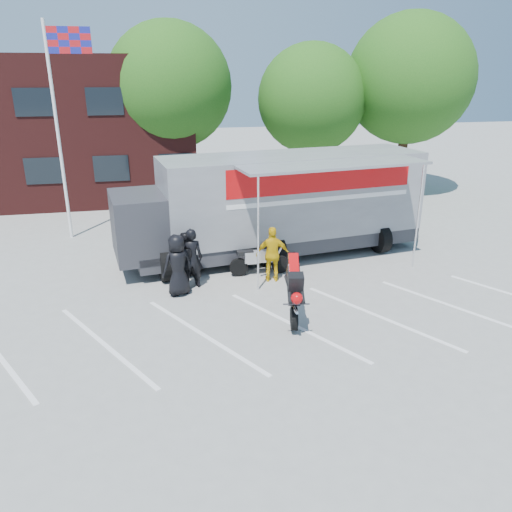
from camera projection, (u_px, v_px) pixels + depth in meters
name	position (u px, v px, depth m)	size (l,w,h in m)	color
ground	(297.00, 345.00, 12.13)	(100.00, 100.00, 0.00)	#969691
parking_bay_lines	(287.00, 326.00, 13.04)	(18.00, 5.00, 0.01)	white
office_building	(12.00, 129.00, 25.49)	(18.00, 8.00, 7.00)	#461816
flagpole	(62.00, 106.00, 18.34)	(1.61, 0.12, 8.00)	white
tree_left	(170.00, 86.00, 24.49)	(6.12, 6.12, 8.64)	#382314
tree_mid	(312.00, 99.00, 25.14)	(5.44, 5.44, 7.68)	#382314
tree_right	(409.00, 79.00, 25.32)	(6.46, 6.46, 9.12)	#382314
transporter_truck	(279.00, 254.00, 18.22)	(11.26, 5.42, 3.58)	gray
parked_motorcycle	(260.00, 274.00, 16.37)	(0.67, 2.02, 1.06)	#BCBCC1
stunt_bike_rider	(291.00, 319.00, 13.41)	(0.83, 1.76, 2.07)	black
spectator_leather_a	(178.00, 265.00, 14.60)	(0.91, 0.59, 1.86)	black
spectator_leather_b	(191.00, 258.00, 15.11)	(0.68, 0.45, 1.88)	black
spectator_leather_c	(185.00, 260.00, 15.15)	(0.85, 0.66, 1.76)	black
spectator_hivis	(273.00, 254.00, 15.58)	(1.04, 0.43, 1.77)	yellow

